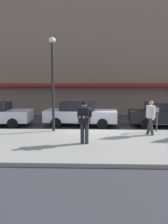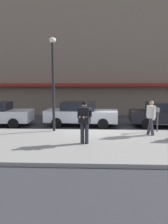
{
  "view_description": "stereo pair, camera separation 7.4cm",
  "coord_description": "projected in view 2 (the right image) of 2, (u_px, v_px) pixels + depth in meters",
  "views": [
    {
      "loc": [
        -0.26,
        -12.12,
        2.62
      ],
      "look_at": [
        -0.58,
        -3.17,
        1.49
      ],
      "focal_mm": 35.0,
      "sensor_mm": 36.0,
      "label": 1
    },
    {
      "loc": [
        -0.19,
        -12.12,
        2.62
      ],
      "look_at": [
        -0.58,
        -3.17,
        1.49
      ],
      "focal_mm": 35.0,
      "sensor_mm": 36.0,
      "label": 2
    }
  ],
  "objects": [
    {
      "name": "street_lamp_post",
      "position": [
        53.0,
        75.0,
        11.39
      ],
      "size": [
        0.36,
        0.36,
        4.88
      ],
      "color": "black",
      "rests_on": "sidewalk"
    },
    {
      "name": "sidewalk",
      "position": [
        121.0,
        144.0,
        9.45
      ],
      "size": [
        32.0,
        5.3,
        0.14
      ],
      "primitive_type": "cube",
      "color": "gray",
      "rests_on": "ground"
    },
    {
      "name": "parked_sedan_mid",
      "position": [
        81.0,
        114.0,
        13.8
      ],
      "size": [
        4.63,
        2.2,
        1.54
      ],
      "color": "silver",
      "rests_on": "ground"
    },
    {
      "name": "man_texting_on_phone",
      "position": [
        84.0,
        118.0,
        9.1
      ],
      "size": [
        0.62,
        0.65,
        1.81
      ],
      "color": "#23232B",
      "rests_on": "sidewalk"
    },
    {
      "name": "parking_meter",
      "position": [
        158.0,
        116.0,
        11.48
      ],
      "size": [
        0.12,
        0.18,
        1.27
      ],
      "color": "#4C4C51",
      "rests_on": "sidewalk"
    },
    {
      "name": "parked_sedan_far",
      "position": [
        167.0,
        114.0,
        13.48
      ],
      "size": [
        4.57,
        2.08,
        1.54
      ],
      "color": "black",
      "rests_on": "ground"
    },
    {
      "name": "storefront_facade",
      "position": [
        107.0,
        49.0,
        19.98
      ],
      "size": [
        28.0,
        4.7,
        11.65
      ],
      "color": "#756656",
      "rests_on": "ground"
    },
    {
      "name": "pedestrian_in_light_coat",
      "position": [
        151.0,
        116.0,
        10.67
      ],
      "size": [
        0.39,
        0.59,
        1.7
      ],
      "color": "#33333D",
      "rests_on": "sidewalk"
    },
    {
      "name": "ground_plane",
      "position": [
        97.0,
        131.0,
        12.33
      ],
      "size": [
        80.0,
        80.0,
        0.0
      ],
      "primitive_type": "plane",
      "color": "#333338"
    },
    {
      "name": "curb_paint_line",
      "position": [
        114.0,
        131.0,
        12.34
      ],
      "size": [
        28.0,
        0.12,
        0.01
      ],
      "primitive_type": "cube",
      "color": "silver",
      "rests_on": "ground"
    }
  ]
}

